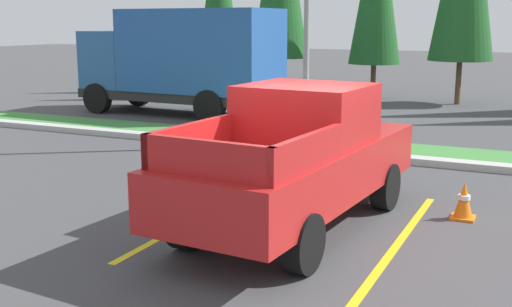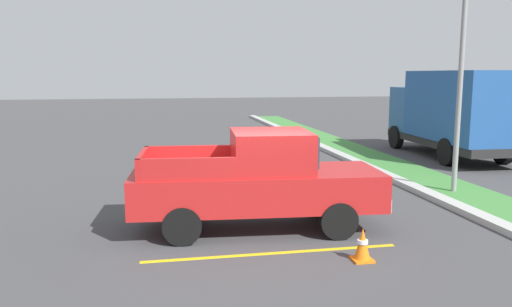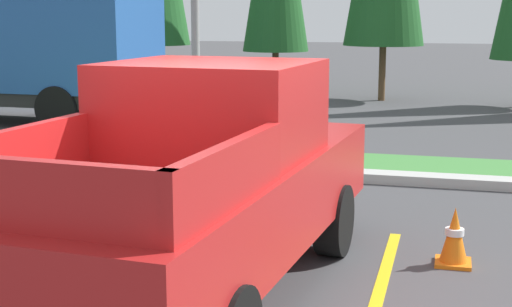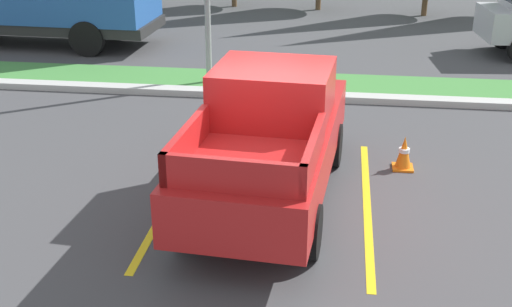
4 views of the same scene
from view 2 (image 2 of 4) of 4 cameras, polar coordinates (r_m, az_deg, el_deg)
The scene contains 8 objects.
ground_plane at distance 10.79m, azimuth 0.81°, elevation -8.71°, with size 120.00×120.00×0.00m, color #424244.
parking_line_near at distance 12.41m, azimuth -1.32°, elevation -6.33°, with size 0.12×4.80×0.01m, color yellow.
parking_line_far at distance 9.51m, azimuth 1.90°, elevation -11.17°, with size 0.12×4.80×0.01m, color yellow.
curb_strip at distance 12.74m, azimuth 23.55°, elevation -6.36°, with size 56.00×0.40×0.15m, color #B2B2AD.
pickup_truck_main at distance 10.69m, azimuth 0.34°, elevation -3.12°, with size 2.30×5.36×2.10m.
cargo_truck_distant at distance 21.30m, azimuth 21.37°, elevation 4.49°, with size 6.89×2.73×3.40m.
street_light at distance 14.72m, azimuth 21.81°, elevation 12.06°, with size 0.24×1.49×7.35m.
traffic_cone at distance 9.27m, azimuth 11.91°, elevation -10.03°, with size 0.36×0.36×0.60m.
Camera 2 is at (10.07, -2.12, 3.28)m, focal length 35.49 mm.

